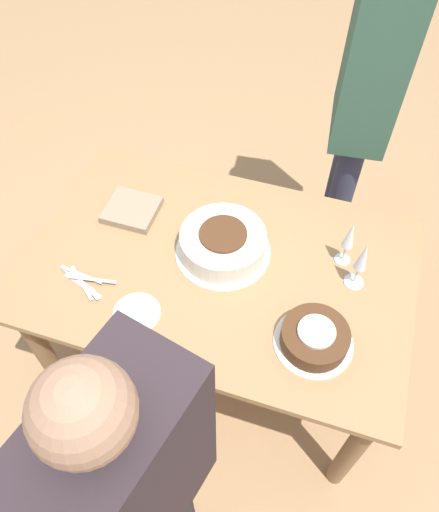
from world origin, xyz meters
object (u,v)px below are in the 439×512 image
(wine_glass_far, at_px, (350,237))
(cake_center_white, at_px, (223,243))
(wine_glass_near, at_px, (362,259))
(person_watching, at_px, (368,84))
(person_cutting, at_px, (132,490))
(cake_front_chocolate, at_px, (315,338))

(wine_glass_far, bearing_deg, cake_center_white, -166.98)
(cake_center_white, distance_m, wine_glass_near, 0.49)
(cake_center_white, relative_size, wine_glass_near, 1.61)
(person_watching, bearing_deg, cake_center_white, -31.66)
(wine_glass_near, bearing_deg, person_watching, 99.29)
(wine_glass_far, xyz_separation_m, person_watching, (-0.06, 0.64, 0.18))
(wine_glass_near, xyz_separation_m, wine_glass_far, (-0.05, 0.09, -0.01))
(person_cutting, bearing_deg, wine_glass_far, -7.23)
(wine_glass_near, distance_m, wine_glass_far, 0.10)
(person_cutting, height_order, person_watching, person_watching)
(cake_center_white, xyz_separation_m, person_watching, (0.36, 0.74, 0.26))
(cake_center_white, distance_m, person_cutting, 0.89)
(wine_glass_far, distance_m, person_watching, 0.67)
(cake_center_white, height_order, person_watching, person_watching)
(wine_glass_near, xyz_separation_m, person_watching, (-0.12, 0.73, 0.17))
(cake_front_chocolate, distance_m, person_watching, 1.04)
(cake_front_chocolate, height_order, person_cutting, person_cutting)
(person_cutting, xyz_separation_m, person_watching, (0.31, 1.62, 0.11))
(cake_front_chocolate, xyz_separation_m, person_cutting, (-0.34, -0.62, 0.16))
(wine_glass_far, bearing_deg, wine_glass_near, -57.66)
(cake_front_chocolate, relative_size, person_cutting, 0.17)
(cake_center_white, relative_size, cake_front_chocolate, 1.36)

